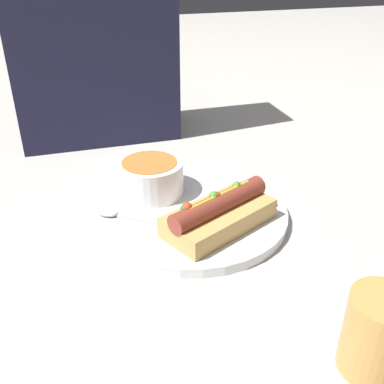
{
  "coord_description": "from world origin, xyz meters",
  "views": [
    {
      "loc": [
        -0.16,
        -0.54,
        0.36
      ],
      "look_at": [
        0.0,
        0.0,
        0.04
      ],
      "focal_mm": 42.0,
      "sensor_mm": 36.0,
      "label": 1
    }
  ],
  "objects_px": {
    "hot_dog": "(219,213)",
    "seated_diner": "(89,7)",
    "spoon": "(123,216)",
    "drinking_glass": "(378,335)",
    "soup_bowl": "(150,176)"
  },
  "relations": [
    {
      "from": "spoon",
      "to": "hot_dog",
      "type": "bearing_deg",
      "value": -170.23
    },
    {
      "from": "hot_dog",
      "to": "soup_bowl",
      "type": "height_order",
      "value": "hot_dog"
    },
    {
      "from": "hot_dog",
      "to": "spoon",
      "type": "xyz_separation_m",
      "value": [
        -0.12,
        0.06,
        -0.02
      ]
    },
    {
      "from": "drinking_glass",
      "to": "seated_diner",
      "type": "distance_m",
      "value": 0.72
    },
    {
      "from": "soup_bowl",
      "to": "seated_diner",
      "type": "height_order",
      "value": "seated_diner"
    },
    {
      "from": "spoon",
      "to": "seated_diner",
      "type": "xyz_separation_m",
      "value": [
        0.01,
        0.36,
        0.23
      ]
    },
    {
      "from": "drinking_glass",
      "to": "seated_diner",
      "type": "xyz_separation_m",
      "value": [
        -0.18,
        0.67,
        0.21
      ]
    },
    {
      "from": "spoon",
      "to": "drinking_glass",
      "type": "bearing_deg",
      "value": 157.06
    },
    {
      "from": "hot_dog",
      "to": "soup_bowl",
      "type": "distance_m",
      "value": 0.14
    },
    {
      "from": "drinking_glass",
      "to": "hot_dog",
      "type": "bearing_deg",
      "value": 104.93
    },
    {
      "from": "seated_diner",
      "to": "hot_dog",
      "type": "bearing_deg",
      "value": -75.03
    },
    {
      "from": "soup_bowl",
      "to": "drinking_glass",
      "type": "bearing_deg",
      "value": -69.8
    },
    {
      "from": "hot_dog",
      "to": "seated_diner",
      "type": "relative_size",
      "value": 0.31
    },
    {
      "from": "spoon",
      "to": "drinking_glass",
      "type": "distance_m",
      "value": 0.36
    },
    {
      "from": "hot_dog",
      "to": "drinking_glass",
      "type": "distance_m",
      "value": 0.26
    }
  ]
}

